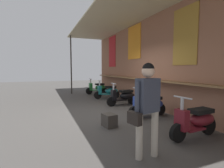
% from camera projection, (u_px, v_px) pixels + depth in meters
% --- Properties ---
extents(ground_plane, '(35.72, 35.72, 0.00)m').
position_uv_depth(ground_plane, '(108.00, 113.00, 6.06)').
color(ground_plane, '#474442').
extents(market_stall_facade, '(12.76, 2.70, 3.71)m').
position_uv_depth(market_stall_facade, '(153.00, 55.00, 6.56)').
color(market_stall_facade, '#8C5B44').
rests_on(market_stall_facade, ground_plane).
extents(scooter_green, '(0.47, 1.40, 0.97)m').
position_uv_depth(scooter_green, '(98.00, 88.00, 10.75)').
color(scooter_green, '#237533').
rests_on(scooter_green, ground_plane).
extents(scooter_teal, '(0.50, 1.40, 0.97)m').
position_uv_depth(scooter_teal, '(108.00, 91.00, 9.03)').
color(scooter_teal, '#197075').
rests_on(scooter_teal, ground_plane).
extents(scooter_black, '(0.46, 1.40, 0.97)m').
position_uv_depth(scooter_black, '(124.00, 96.00, 7.33)').
color(scooter_black, black).
rests_on(scooter_black, ground_plane).
extents(scooter_blue, '(0.47, 1.40, 0.97)m').
position_uv_depth(scooter_blue, '(150.00, 105.00, 5.55)').
color(scooter_blue, '#233D9E').
rests_on(scooter_blue, ground_plane).
extents(scooter_maroon, '(0.49, 1.40, 0.97)m').
position_uv_depth(scooter_maroon, '(197.00, 121.00, 3.85)').
color(scooter_maroon, maroon).
rests_on(scooter_maroon, ground_plane).
extents(shopper_with_handbag, '(0.36, 0.66, 1.65)m').
position_uv_depth(shopper_with_handbag, '(147.00, 101.00, 2.91)').
color(shopper_with_handbag, '#ADA393').
rests_on(shopper_with_handbag, ground_plane).
extents(merchandise_crate, '(0.43, 0.37, 0.34)m').
position_uv_depth(merchandise_crate, '(109.00, 120.00, 4.61)').
color(merchandise_crate, '#3D3833').
rests_on(merchandise_crate, ground_plane).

